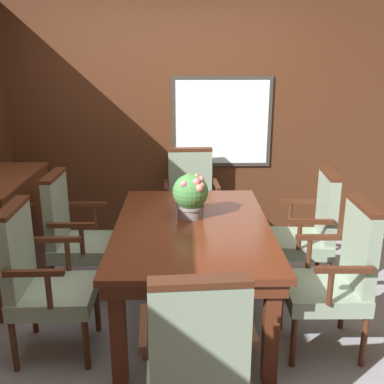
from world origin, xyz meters
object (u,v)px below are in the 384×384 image
dining_table (192,236)px  chair_left_near (40,277)px  sideboard_cabinet (3,235)px  chair_head_near (197,359)px  chair_right_far (309,229)px  potted_plant (191,195)px  chair_left_far (74,232)px  chair_head_far (191,199)px  chair_right_near (337,274)px

dining_table → chair_left_near: chair_left_near is taller
sideboard_cabinet → chair_head_near: bearing=-47.3°
dining_table → chair_right_far: bearing=22.2°
chair_head_near → potted_plant: potted_plant is taller
dining_table → chair_head_near: (-0.00, -1.25, -0.11)m
chair_left_far → chair_right_far: bearing=-87.9°
chair_head_far → sideboard_cabinet: 1.77m
dining_table → chair_right_near: size_ratio=1.63×
dining_table → chair_right_near: (0.94, -0.40, -0.11)m
chair_head_far → chair_left_far: bearing=-141.1°
chair_left_far → chair_left_near: bearing=178.0°
dining_table → potted_plant: potted_plant is taller
dining_table → chair_head_far: (0.01, 1.23, -0.11)m
dining_table → chair_head_near: chair_head_near is taller
dining_table → potted_plant: 0.31m
chair_right_near → potted_plant: (-0.95, 0.56, 0.38)m
sideboard_cabinet → dining_table: bearing=-16.0°
dining_table → potted_plant: size_ratio=5.01×
chair_left_far → potted_plant: 1.04m
chair_head_near → chair_left_near: bearing=-43.9°
sideboard_cabinet → chair_left_near: bearing=-56.2°
chair_left_far → sideboard_cabinet: 0.62m
chair_left_near → sideboard_cabinet: size_ratio=0.94×
chair_head_far → chair_left_near: same height
chair_head_far → chair_head_near: size_ratio=1.00×
chair_head_near → chair_right_far: bearing=-124.4°
chair_left_far → chair_right_near: bearing=-111.0°
chair_left_far → potted_plant: size_ratio=3.07×
chair_left_far → potted_plant: potted_plant is taller
chair_right_far → dining_table: bearing=-62.9°
dining_table → chair_head_far: bearing=89.5°
dining_table → sideboard_cabinet: sideboard_cabinet is taller
chair_head_far → chair_right_far: same height
sideboard_cabinet → chair_left_far: bearing=-8.0°
chair_head_far → potted_plant: potted_plant is taller
chair_head_far → potted_plant: bearing=-94.4°
dining_table → chair_right_near: 1.03m
dining_table → sideboard_cabinet: 1.64m
chair_right_near → sideboard_cabinet: bearing=-108.0°
potted_plant → chair_head_far: bearing=88.8°
chair_left_near → sideboard_cabinet: chair_left_near is taller
chair_left_near → chair_head_far: bearing=-32.5°
chair_right_near → chair_left_far: bearing=-111.3°
chair_right_far → chair_left_far: bearing=-84.1°
chair_head_far → potted_plant: size_ratio=3.07×
chair_left_far → chair_head_near: same height
chair_left_near → chair_left_far: 0.77m
chair_right_far → chair_left_far: (-1.93, -0.04, 0.00)m
chair_right_near → dining_table: bearing=-112.4°
chair_right_far → sideboard_cabinet: 2.55m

